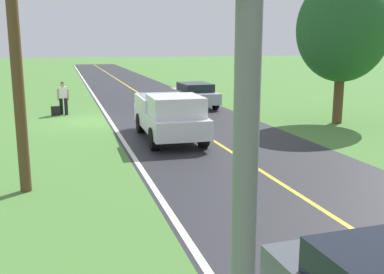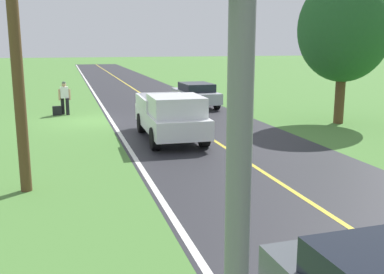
% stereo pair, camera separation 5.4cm
% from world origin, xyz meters
% --- Properties ---
extents(ground_plane, '(200.00, 200.00, 0.00)m').
position_xyz_m(ground_plane, '(0.00, 0.00, 0.00)').
color(ground_plane, '#4C7F38').
extents(road_surface, '(7.08, 120.00, 0.00)m').
position_xyz_m(road_surface, '(-4.16, 0.00, 0.00)').
color(road_surface, '#28282D').
rests_on(road_surface, ground).
extents(lane_edge_line, '(0.16, 117.60, 0.00)m').
position_xyz_m(lane_edge_line, '(-0.80, 0.00, 0.01)').
color(lane_edge_line, silver).
rests_on(lane_edge_line, ground).
extents(lane_centre_line, '(0.14, 117.60, 0.00)m').
position_xyz_m(lane_centre_line, '(-4.16, 0.00, 0.01)').
color(lane_centre_line, gold).
rests_on(lane_centre_line, ground).
extents(hitchhiker_walking, '(0.62, 0.51, 1.75)m').
position_xyz_m(hitchhiker_walking, '(1.33, -2.45, 0.98)').
color(hitchhiker_walking, black).
rests_on(hitchhiker_walking, ground).
extents(suitcase_carried, '(0.48, 0.24, 0.48)m').
position_xyz_m(suitcase_carried, '(1.74, -2.33, 0.24)').
color(suitcase_carried, black).
rests_on(suitcase_carried, ground).
extents(pickup_truck_passing, '(2.20, 5.45, 1.82)m').
position_xyz_m(pickup_truck_passing, '(-2.60, 5.27, 0.97)').
color(pickup_truck_passing, silver).
rests_on(pickup_truck_passing, ground).
extents(traffic_light_mast, '(0.61, 0.32, 5.20)m').
position_xyz_m(traffic_light_mast, '(0.44, 19.50, 3.55)').
color(traffic_light_mast, slate).
rests_on(traffic_light_mast, ground).
extents(tree_far_side_near, '(4.16, 4.16, 6.72)m').
position_xyz_m(tree_far_side_near, '(-11.01, 3.70, 4.31)').
color(tree_far_side_near, brown).
rests_on(tree_far_side_near, ground).
extents(sedan_near_oncoming, '(1.98, 4.43, 1.41)m').
position_xyz_m(sedan_near_oncoming, '(-6.10, -3.45, 0.75)').
color(sedan_near_oncoming, '#B2B7C1').
rests_on(sedan_near_oncoming, ground).
extents(utility_pole_roadside, '(0.28, 0.28, 8.75)m').
position_xyz_m(utility_pole_roadside, '(2.37, 10.24, 4.38)').
color(utility_pole_roadside, brown).
rests_on(utility_pole_roadside, ground).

